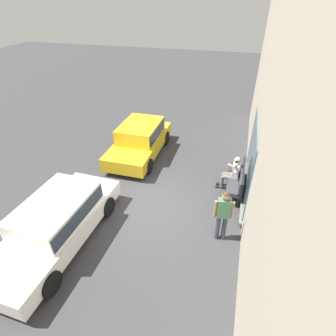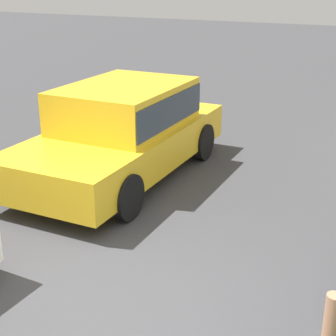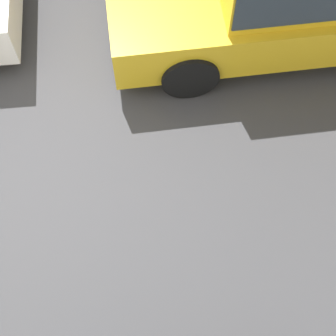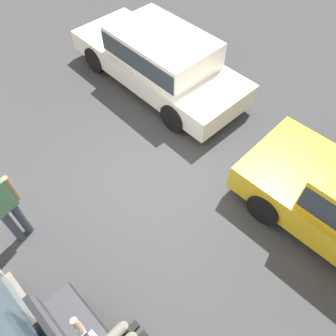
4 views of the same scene
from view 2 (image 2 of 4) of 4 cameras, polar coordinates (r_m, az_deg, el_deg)
ground_plane at (r=5.14m, az=-9.85°, el=-15.08°), size 60.00×60.00×0.00m
parked_car_near at (r=7.93m, az=-5.01°, el=4.50°), size 4.13×1.90×1.42m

